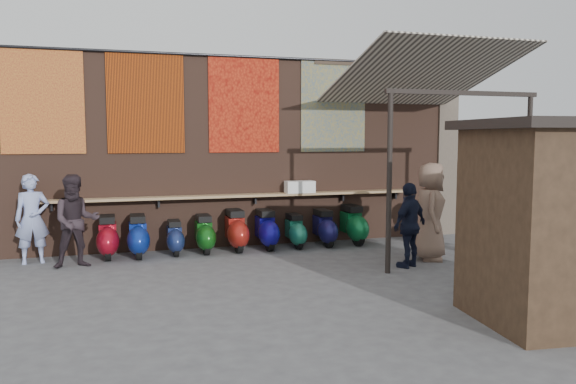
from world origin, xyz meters
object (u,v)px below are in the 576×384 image
at_px(scooter_stool_6, 295,231).
at_px(shopper_grey, 504,215).
at_px(scooter_stool_1, 138,236).
at_px(scooter_stool_8, 353,225).
at_px(scooter_stool_5, 266,230).
at_px(shopper_tan, 430,212).
at_px(shopper_navy, 410,225).
at_px(scooter_stool_3, 204,234).
at_px(scooter_stool_7, 324,228).
at_px(diner_left, 32,219).
at_px(scooter_stool_0, 108,237).
at_px(shelf_box, 300,187).
at_px(scooter_stool_4, 236,230).
at_px(market_stall, 570,226).
at_px(diner_right, 76,221).
at_px(scooter_stool_2, 175,238).

xyz_separation_m(scooter_stool_6, shopper_grey, (3.42, -2.29, 0.51)).
distance_m(scooter_stool_1, scooter_stool_8, 4.53).
distance_m(scooter_stool_5, shopper_tan, 3.34).
bearing_deg(scooter_stool_1, shopper_navy, -26.39).
relative_size(scooter_stool_3, scooter_stool_6, 1.08).
bearing_deg(shopper_tan, scooter_stool_7, 65.24).
distance_m(scooter_stool_8, diner_left, 6.41).
relative_size(scooter_stool_3, scooter_stool_7, 0.98).
bearing_deg(scooter_stool_0, shelf_box, 3.63).
bearing_deg(scooter_stool_1, scooter_stool_4, 2.10).
bearing_deg(market_stall, scooter_stool_5, 120.19).
bearing_deg(diner_right, market_stall, -46.94).
height_order(scooter_stool_6, diner_left, diner_left).
bearing_deg(shopper_grey, scooter_stool_6, 6.87).
height_order(scooter_stool_5, scooter_stool_7, scooter_stool_5).
distance_m(scooter_stool_2, shopper_grey, 6.36).
xyz_separation_m(scooter_stool_6, scooter_stool_7, (0.66, 0.01, 0.03)).
distance_m(scooter_stool_0, market_stall, 7.94).
xyz_separation_m(scooter_stool_4, diner_left, (-3.81, -0.04, 0.41)).
height_order(scooter_stool_4, scooter_stool_5, scooter_stool_4).
height_order(scooter_stool_0, diner_right, diner_right).
relative_size(scooter_stool_8, shopper_grey, 0.51).
bearing_deg(scooter_stool_7, market_stall, -77.85).
distance_m(scooter_stool_4, scooter_stool_8, 2.59).
height_order(scooter_stool_1, scooter_stool_4, scooter_stool_4).
bearing_deg(scooter_stool_3, scooter_stool_4, 2.12).
xyz_separation_m(scooter_stool_6, shopper_tan, (2.08, -1.88, 0.57)).
bearing_deg(shopper_tan, scooter_stool_3, 92.98).
relative_size(shelf_box, scooter_stool_5, 0.73).
relative_size(diner_right, shopper_grey, 0.97).
bearing_deg(diner_left, scooter_stool_3, -10.89).
relative_size(diner_left, shopper_navy, 1.09).
bearing_deg(scooter_stool_2, scooter_stool_4, 1.46).
distance_m(scooter_stool_1, diner_right, 1.28).
xyz_separation_m(diner_left, shopper_tan, (7.14, -1.88, 0.10)).
height_order(shelf_box, shopper_navy, shopper_navy).
bearing_deg(scooter_stool_6, scooter_stool_4, 178.12).
height_order(scooter_stool_8, shopper_grey, shopper_grey).
height_order(scooter_stool_1, diner_left, diner_left).
bearing_deg(scooter_stool_0, scooter_stool_1, -7.96).
distance_m(scooter_stool_7, shopper_grey, 3.62).
bearing_deg(diner_right, scooter_stool_1, 19.29).
relative_size(scooter_stool_2, shopper_tan, 0.38).
distance_m(scooter_stool_7, shopper_tan, 2.42).
bearing_deg(scooter_stool_8, scooter_stool_7, -179.04).
xyz_separation_m(scooter_stool_2, shopper_grey, (5.91, -2.30, 0.52)).
bearing_deg(scooter_stool_6, scooter_stool_0, 179.26).
bearing_deg(scooter_stool_4, scooter_stool_1, -177.90).
relative_size(scooter_stool_6, diner_left, 0.45).
xyz_separation_m(scooter_stool_2, scooter_stool_8, (3.83, 0.01, 0.08)).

